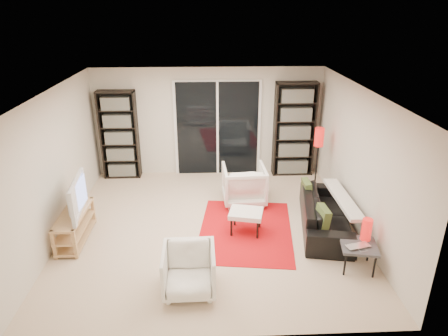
% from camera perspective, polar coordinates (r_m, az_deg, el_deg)
% --- Properties ---
extents(floor, '(5.00, 5.00, 0.00)m').
position_cam_1_polar(floor, '(7.09, -1.93, -8.46)').
color(floor, beige).
rests_on(floor, ground).
extents(wall_back, '(5.00, 0.02, 2.40)m').
position_cam_1_polar(wall_back, '(8.92, -2.24, 6.58)').
color(wall_back, beige).
rests_on(wall_back, ground).
extents(wall_front, '(5.00, 0.02, 2.40)m').
position_cam_1_polar(wall_front, '(4.34, -1.71, -11.86)').
color(wall_front, beige).
rests_on(wall_front, ground).
extents(wall_left, '(0.02, 5.00, 2.40)m').
position_cam_1_polar(wall_left, '(7.00, -22.98, 0.19)').
color(wall_left, beige).
rests_on(wall_left, ground).
extents(wall_right, '(0.02, 5.00, 2.40)m').
position_cam_1_polar(wall_right, '(7.02, 18.78, 0.88)').
color(wall_right, beige).
rests_on(wall_right, ground).
extents(ceiling, '(5.00, 5.00, 0.02)m').
position_cam_1_polar(ceiling, '(6.21, -2.23, 10.91)').
color(ceiling, white).
rests_on(ceiling, wall_back).
extents(sliding_door, '(1.92, 0.08, 2.16)m').
position_cam_1_polar(sliding_door, '(8.93, -0.93, 5.61)').
color(sliding_door, white).
rests_on(sliding_door, ground).
extents(bookshelf_left, '(0.80, 0.30, 1.95)m').
position_cam_1_polar(bookshelf_left, '(9.03, -14.72, 4.56)').
color(bookshelf_left, black).
rests_on(bookshelf_left, ground).
extents(bookshelf_right, '(0.90, 0.30, 2.10)m').
position_cam_1_polar(bookshelf_right, '(9.01, 10.01, 5.42)').
color(bookshelf_right, black).
rests_on(bookshelf_right, ground).
extents(tv_stand, '(0.37, 1.16, 0.50)m').
position_cam_1_polar(tv_stand, '(7.06, -20.51, -7.71)').
color(tv_stand, tan).
rests_on(tv_stand, floor).
extents(tv, '(0.24, 1.03, 0.59)m').
position_cam_1_polar(tv, '(6.81, -20.96, -3.85)').
color(tv, black).
rests_on(tv, tv_stand).
extents(rug, '(1.81, 2.29, 0.01)m').
position_cam_1_polar(rug, '(7.00, 3.11, -8.85)').
color(rug, red).
rests_on(rug, floor).
extents(sofa, '(1.11, 2.09, 0.58)m').
position_cam_1_polar(sofa, '(7.16, 14.31, -6.21)').
color(sofa, black).
rests_on(sofa, floor).
extents(armchair_back, '(0.84, 0.87, 0.76)m').
position_cam_1_polar(armchair_back, '(7.79, 2.87, -2.34)').
color(armchair_back, white).
rests_on(armchair_back, floor).
extents(armchair_front, '(0.71, 0.73, 0.65)m').
position_cam_1_polar(armchair_front, '(5.54, -5.02, -14.37)').
color(armchair_front, white).
rests_on(armchair_front, floor).
extents(ottoman, '(0.64, 0.56, 0.40)m').
position_cam_1_polar(ottoman, '(6.80, 3.16, -6.60)').
color(ottoman, white).
rests_on(ottoman, floor).
extents(side_table, '(0.59, 0.59, 0.40)m').
position_cam_1_polar(side_table, '(6.24, 18.69, -10.65)').
color(side_table, '#3F3F43').
rests_on(side_table, floor).
extents(laptop, '(0.40, 0.31, 0.03)m').
position_cam_1_polar(laptop, '(6.12, 18.86, -10.78)').
color(laptop, silver).
rests_on(laptop, side_table).
extents(table_lamp, '(0.15, 0.15, 0.34)m').
position_cam_1_polar(table_lamp, '(6.29, 19.70, -8.25)').
color(table_lamp, red).
rests_on(table_lamp, side_table).
extents(floor_lamp, '(0.21, 0.21, 1.37)m').
position_cam_1_polar(floor_lamp, '(8.20, 13.36, 3.38)').
color(floor_lamp, black).
rests_on(floor_lamp, floor).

